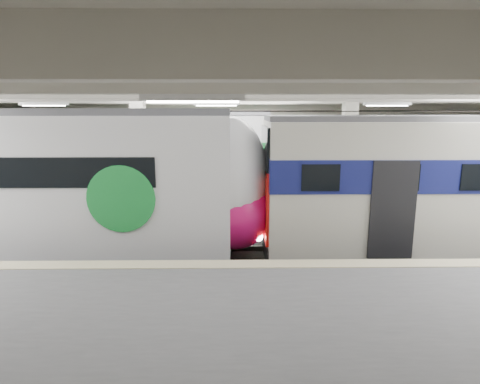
{
  "coord_description": "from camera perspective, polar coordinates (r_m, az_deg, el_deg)",
  "views": [
    {
      "loc": [
        0.64,
        -12.35,
        4.78
      ],
      "look_at": [
        0.81,
        1.0,
        2.0
      ],
      "focal_mm": 30.0,
      "sensor_mm": 36.0,
      "label": 1
    }
  ],
  "objects": [
    {
      "name": "modern_emu",
      "position": [
        13.78,
        -24.78,
        0.52
      ],
      "size": [
        15.04,
        3.1,
        4.79
      ],
      "color": "white",
      "rests_on": "ground"
    },
    {
      "name": "far_train",
      "position": [
        18.93,
        -18.81,
        3.97
      ],
      "size": [
        14.87,
        3.62,
        4.68
      ],
      "rotation": [
        0.0,
        0.0,
        -0.04
      ],
      "color": "white",
      "rests_on": "ground"
    },
    {
      "name": "station_hall",
      "position": [
        10.74,
        -4.13,
        3.51
      ],
      "size": [
        36.0,
        24.0,
        5.75
      ],
      "color": "black",
      "rests_on": "ground"
    }
  ]
}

